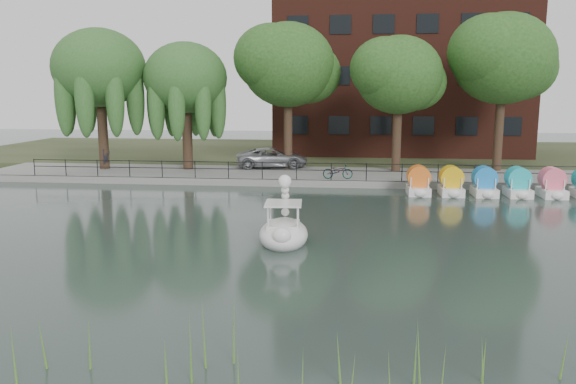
% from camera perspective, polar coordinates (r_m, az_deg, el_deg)
% --- Properties ---
extents(ground_plane, '(120.00, 120.00, 0.00)m').
position_cam_1_polar(ground_plane, '(19.66, -2.71, -5.74)').
color(ground_plane, '#34433E').
extents(promenade, '(40.00, 6.00, 0.40)m').
position_cam_1_polar(promenade, '(35.19, 1.28, 1.66)').
color(promenade, gray).
rests_on(promenade, ground_plane).
extents(kerb, '(40.00, 0.25, 0.40)m').
position_cam_1_polar(kerb, '(32.29, 0.83, 0.89)').
color(kerb, gray).
rests_on(kerb, ground_plane).
extents(land_strip, '(60.00, 22.00, 0.36)m').
position_cam_1_polar(land_strip, '(49.05, 2.67, 4.02)').
color(land_strip, '#47512D').
rests_on(land_strip, ground_plane).
extents(railing, '(32.00, 0.05, 1.00)m').
position_cam_1_polar(railing, '(32.35, 0.87, 2.60)').
color(railing, black).
rests_on(railing, promenade).
extents(apartment_building, '(20.00, 10.07, 18.00)m').
position_cam_1_polar(apartment_building, '(48.99, 11.23, 14.59)').
color(apartment_building, '#4C1E16').
rests_on(apartment_building, land_strip).
extents(willow_left, '(5.88, 5.88, 9.01)m').
position_cam_1_polar(willow_left, '(38.66, -18.63, 11.81)').
color(willow_left, '#473323').
rests_on(willow_left, promenade).
extents(willow_mid, '(5.32, 5.32, 8.15)m').
position_cam_1_polar(willow_mid, '(37.19, -10.37, 11.30)').
color(willow_mid, '#473323').
rests_on(willow_mid, promenade).
extents(broadleaf_center, '(6.00, 6.00, 9.25)m').
position_cam_1_polar(broadleaf_center, '(36.94, 0.00, 12.73)').
color(broadleaf_center, '#473323').
rests_on(broadleaf_center, promenade).
extents(broadleaf_right, '(5.40, 5.40, 8.32)m').
position_cam_1_polar(broadleaf_right, '(36.33, 11.19, 11.52)').
color(broadleaf_right, '#473323').
rests_on(broadleaf_right, promenade).
extents(broadleaf_far, '(6.30, 6.30, 9.71)m').
position_cam_1_polar(broadleaf_far, '(38.45, 21.04, 12.47)').
color(broadleaf_far, '#473323').
rests_on(broadleaf_far, promenade).
extents(minivan, '(3.55, 5.82, 1.51)m').
position_cam_1_polar(minivan, '(37.54, -1.61, 3.65)').
color(minivan, gray).
rests_on(minivan, promenade).
extents(bicycle, '(0.68, 1.75, 1.00)m').
position_cam_1_polar(bicycle, '(32.72, 5.08, 2.22)').
color(bicycle, gray).
rests_on(bicycle, promenade).
extents(pedestrian, '(0.71, 0.84, 1.98)m').
position_cam_1_polar(pedestrian, '(38.65, -18.01, 3.70)').
color(pedestrian, black).
rests_on(pedestrian, promenade).
extents(swan_boat, '(1.92, 2.93, 2.36)m').
position_cam_1_polar(swan_boat, '(20.26, -0.44, -3.75)').
color(swan_boat, white).
rests_on(swan_boat, ground_plane).
extents(pedal_boat_row, '(9.65, 1.70, 1.40)m').
position_cam_1_polar(pedal_boat_row, '(31.39, 20.83, 0.72)').
color(pedal_boat_row, white).
rests_on(pedal_boat_row, ground_plane).
extents(reed_bank, '(24.00, 2.40, 1.20)m').
position_cam_1_polar(reed_bank, '(10.39, 0.29, -17.18)').
color(reed_bank, '#669938').
rests_on(reed_bank, ground_plane).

